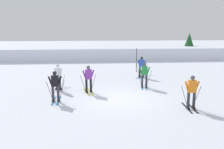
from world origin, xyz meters
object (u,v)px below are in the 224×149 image
at_px(conifer_far_left, 189,43).
at_px(skier_black, 55,85).
at_px(skier_white, 58,76).
at_px(trail_marker_pole, 137,60).
at_px(skier_green, 144,74).
at_px(skier_blue, 142,66).
at_px(skier_purple, 88,78).
at_px(skier_orange, 192,91).

bearing_deg(conifer_far_left, skier_black, -129.12).
bearing_deg(skier_white, trail_marker_pole, 42.97).
relative_size(skier_green, skier_blue, 1.00).
distance_m(skier_black, trail_marker_pole, 10.22).
bearing_deg(skier_purple, skier_green, 14.78).
distance_m(skier_black, skier_purple, 2.44).
relative_size(skier_blue, skier_white, 1.00).
height_order(skier_green, skier_black, same).
bearing_deg(skier_orange, skier_purple, 146.49).
bearing_deg(skier_orange, skier_green, 107.66).
relative_size(skier_black, skier_orange, 1.00).
relative_size(skier_white, trail_marker_pole, 0.79).
bearing_deg(skier_black, skier_white, 94.77).
distance_m(skier_white, trail_marker_pole, 8.49).
xyz_separation_m(skier_purple, conifer_far_left, (13.52, 17.12, 1.00)).
xyz_separation_m(skier_black, trail_marker_pole, (6.00, 8.27, 0.17)).
xyz_separation_m(skier_purple, skier_white, (-1.97, 0.80, -0.00)).
bearing_deg(skier_white, conifer_far_left, 46.48).
distance_m(skier_black, skier_white, 2.49).
bearing_deg(skier_white, skier_orange, -30.60).
bearing_deg(conifer_far_left, skier_blue, -125.72).
height_order(skier_blue, trail_marker_pole, trail_marker_pole).
height_order(skier_purple, conifer_far_left, conifer_far_left).
bearing_deg(skier_blue, skier_orange, -82.93).
height_order(skier_green, skier_orange, same).
relative_size(skier_green, skier_orange, 1.00).
height_order(skier_green, skier_purple, same).
bearing_deg(skier_green, skier_purple, -165.22).
distance_m(skier_green, skier_white, 5.71).
xyz_separation_m(skier_green, skier_white, (-5.71, -0.18, -0.00)).
distance_m(skier_black, skier_orange, 7.11).
bearing_deg(skier_purple, trail_marker_pole, 57.25).
xyz_separation_m(skier_white, trail_marker_pole, (6.21, 5.78, 0.17)).
distance_m(skier_green, conifer_far_left, 18.90).
xyz_separation_m(skier_orange, skier_white, (-7.10, 4.20, -0.00)).
bearing_deg(skier_orange, trail_marker_pole, 95.12).
bearing_deg(skier_white, skier_green, 1.83).
bearing_deg(skier_black, skier_green, 25.86).
relative_size(skier_blue, conifer_far_left, 0.52).
relative_size(skier_green, trail_marker_pole, 0.79).
bearing_deg(skier_purple, conifer_far_left, 51.69).
xyz_separation_m(skier_blue, conifer_far_left, (9.33, 12.97, 1.00)).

